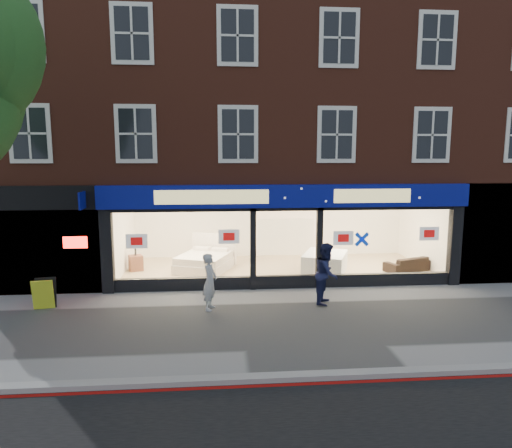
{
  "coord_description": "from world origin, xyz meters",
  "views": [
    {
      "loc": [
        -2.12,
        -10.86,
        4.18
      ],
      "look_at": [
        -1.0,
        2.5,
        2.16
      ],
      "focal_mm": 32.0,
      "sensor_mm": 36.0,
      "label": 1
    }
  ],
  "objects": [
    {
      "name": "ground",
      "position": [
        0.0,
        0.0,
        0.0
      ],
      "size": [
        120.0,
        120.0,
        0.0
      ],
      "primitive_type": "plane",
      "color": "gray",
      "rests_on": "ground"
    },
    {
      "name": "kerb_line",
      "position": [
        0.0,
        -3.1,
        0.01
      ],
      "size": [
        60.0,
        0.1,
        0.01
      ],
      "primitive_type": "cube",
      "color": "#8C0A07",
      "rests_on": "ground"
    },
    {
      "name": "kerb_stone",
      "position": [
        0.0,
        -2.9,
        0.06
      ],
      "size": [
        60.0,
        0.25,
        0.12
      ],
      "primitive_type": "cube",
      "color": "gray",
      "rests_on": "ground"
    },
    {
      "name": "showroom_floor",
      "position": [
        0.0,
        5.25,
        0.05
      ],
      "size": [
        11.0,
        4.5,
        0.1
      ],
      "primitive_type": "cube",
      "color": "tan",
      "rests_on": "ground"
    },
    {
      "name": "building",
      "position": [
        -0.02,
        6.93,
        6.67
      ],
      "size": [
        19.0,
        8.26,
        10.3
      ],
      "color": "maroon",
      "rests_on": "ground"
    },
    {
      "name": "display_bed",
      "position": [
        -2.6,
        5.28,
        0.43
      ],
      "size": [
        2.3,
        2.51,
        1.16
      ],
      "rotation": [
        0.0,
        0.0,
        -0.36
      ],
      "color": "silver",
      "rests_on": "showroom_floor"
    },
    {
      "name": "bedside_table",
      "position": [
        -5.07,
        5.33,
        0.38
      ],
      "size": [
        0.58,
        0.58,
        0.55
      ],
      "primitive_type": "cube",
      "rotation": [
        0.0,
        0.0,
        0.38
      ],
      "color": "brown",
      "rests_on": "showroom_floor"
    },
    {
      "name": "mattress_stack",
      "position": [
        1.6,
        4.53,
        0.44
      ],
      "size": [
        1.93,
        2.13,
        0.69
      ],
      "rotation": [
        0.0,
        0.0,
        -0.39
      ],
      "color": "white",
      "rests_on": "showroom_floor"
    },
    {
      "name": "sofa",
      "position": [
        4.6,
        4.48,
        0.35
      ],
      "size": [
        1.87,
        1.26,
        0.51
      ],
      "primitive_type": "imported",
      "rotation": [
        0.0,
        0.0,
        3.51
      ],
      "color": "black",
      "rests_on": "showroom_floor"
    },
    {
      "name": "a_board",
      "position": [
        -6.9,
        1.64,
        0.43
      ],
      "size": [
        0.61,
        0.44,
        0.85
      ],
      "primitive_type": "cube",
      "rotation": [
        0.0,
        0.0,
        0.16
      ],
      "color": "#CFDF27",
      "rests_on": "ground"
    },
    {
      "name": "pedestrian_grey",
      "position": [
        -2.37,
        1.23,
        0.78
      ],
      "size": [
        0.51,
        0.65,
        1.55
      ],
      "primitive_type": "imported",
      "rotation": [
        0.0,
        0.0,
        1.29
      ],
      "color": "#B5B8BE",
      "rests_on": "ground"
    },
    {
      "name": "pedestrian_blue",
      "position": [
        0.92,
        1.48,
        0.87
      ],
      "size": [
        0.94,
        1.04,
        1.74
      ],
      "primitive_type": "imported",
      "rotation": [
        0.0,
        0.0,
        1.17
      ],
      "color": "#171B40",
      "rests_on": "ground"
    }
  ]
}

